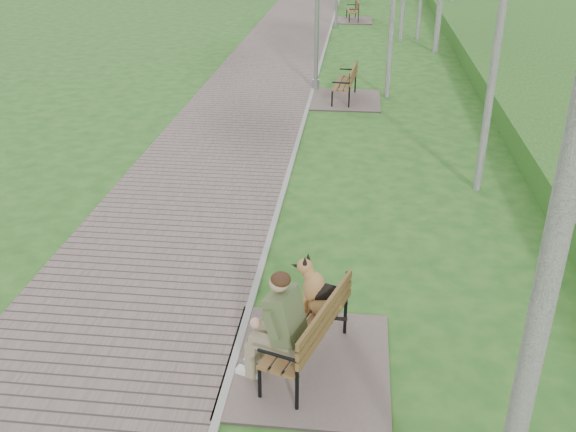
# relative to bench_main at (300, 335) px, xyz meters

# --- Properties ---
(ground) EXTENTS (120.00, 120.00, 0.00)m
(ground) POSITION_rel_bench_main_xyz_m (-0.86, 6.30, -0.51)
(ground) COLOR #22571C
(ground) RESTS_ON ground
(walkway) EXTENTS (3.50, 67.00, 0.04)m
(walkway) POSITION_rel_bench_main_xyz_m (-2.61, 27.80, -0.49)
(walkway) COLOR #6C5D57
(walkway) RESTS_ON ground
(kerb) EXTENTS (0.10, 67.00, 0.05)m
(kerb) POSITION_rel_bench_main_xyz_m (-0.86, 27.80, -0.49)
(kerb) COLOR #999993
(kerb) RESTS_ON ground
(bench_main) EXTENTS (2.07, 2.30, 1.80)m
(bench_main) POSITION_rel_bench_main_xyz_m (0.00, 0.00, 0.00)
(bench_main) COLOR #6C5D57
(bench_main) RESTS_ON ground
(bench_second) EXTENTS (2.07, 2.30, 1.27)m
(bench_second) POSITION_rel_bench_main_xyz_m (0.14, 12.14, -0.27)
(bench_second) COLOR #6C5D57
(bench_second) RESTS_ON ground
(bench_third) EXTENTS (1.84, 2.04, 1.13)m
(bench_third) POSITION_rel_bench_main_xyz_m (0.07, 25.90, -0.30)
(bench_third) COLOR #6C5D57
(bench_third) RESTS_ON ground
(lamp_post_near) EXTENTS (0.22, 0.22, 5.72)m
(lamp_post_near) POSITION_rel_bench_main_xyz_m (-0.78, 13.21, 2.16)
(lamp_post_near) COLOR gray
(lamp_post_near) RESTS_ON ground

